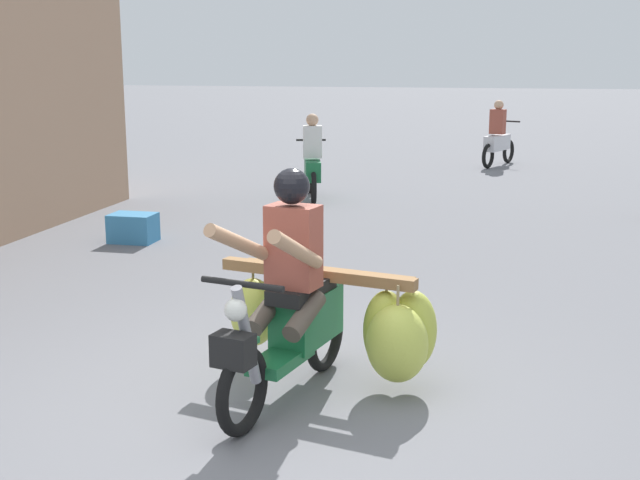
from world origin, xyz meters
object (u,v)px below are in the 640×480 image
object	(u,v)px
motorbike_distant_ahead_right	(498,140)
produce_crate	(133,228)
motorbike_main_loaded	(329,317)
motorbike_distant_ahead_left	(312,165)

from	to	relation	value
motorbike_distant_ahead_right	produce_crate	bearing A→B (deg)	-116.65
motorbike_distant_ahead_right	produce_crate	xyz separation A→B (m)	(-4.35, -8.67, -0.39)
motorbike_main_loaded	motorbike_distant_ahead_right	bearing A→B (deg)	85.84
motorbike_main_loaded	motorbike_distant_ahead_right	world-z (taller)	motorbike_main_loaded
motorbike_distant_ahead_left	motorbike_distant_ahead_right	size ratio (longest dim) A/B	1.03
motorbike_distant_ahead_right	produce_crate	world-z (taller)	motorbike_distant_ahead_right
motorbike_main_loaded	produce_crate	xyz separation A→B (m)	(-3.42, 4.14, -0.35)
produce_crate	motorbike_main_loaded	bearing A→B (deg)	-50.47
motorbike_main_loaded	motorbike_distant_ahead_left	xyz separation A→B (m)	(-1.95, 7.77, 0.03)
motorbike_distant_ahead_left	motorbike_distant_ahead_right	world-z (taller)	same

